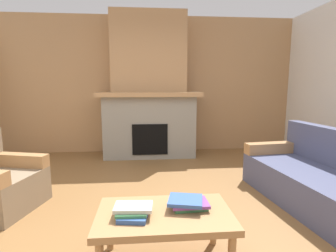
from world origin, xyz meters
TOP-DOWN VIEW (x-y plane):
  - ground at (0.00, 0.00)m, footprint 9.00×9.00m
  - wall_back_wood_panel at (0.00, 3.00)m, footprint 6.00×0.12m
  - fireplace at (0.00, 2.62)m, footprint 1.90×0.82m
  - couch at (1.89, 0.24)m, footprint 1.04×1.88m
  - coffee_table at (0.05, -0.64)m, footprint 1.00×0.60m
  - book_stack_near_edge at (-0.18, -0.69)m, footprint 0.28×0.24m
  - book_stack_center at (0.23, -0.58)m, footprint 0.32×0.28m

SIDE VIEW (x-z plane):
  - ground at x=0.00m, z-range 0.00..0.00m
  - couch at x=1.89m, z-range -0.14..0.71m
  - coffee_table at x=0.05m, z-range 0.16..0.59m
  - book_stack_center at x=0.23m, z-range 0.43..0.51m
  - book_stack_near_edge at x=-0.18m, z-range 0.43..0.51m
  - fireplace at x=0.00m, z-range -0.19..2.51m
  - wall_back_wood_panel at x=0.00m, z-range 0.00..2.70m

